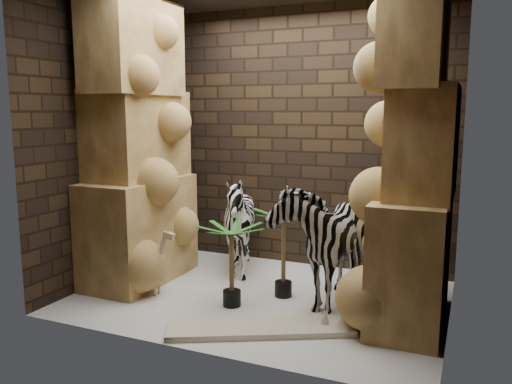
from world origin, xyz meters
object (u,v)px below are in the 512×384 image
at_px(palm_back, 232,265).
at_px(surfboard, 260,328).
at_px(zebra_right, 324,229).
at_px(giraffe_toy, 148,259).
at_px(palm_front, 284,253).
at_px(zebra_left, 239,230).

distance_m(palm_back, surfboard, 0.72).
xyz_separation_m(zebra_right, giraffe_toy, (-1.65, -0.52, -0.35)).
height_order(palm_front, surfboard, palm_front).
height_order(giraffe_toy, palm_back, palm_back).
bearing_deg(giraffe_toy, palm_back, 0.48).
relative_size(zebra_right, palm_back, 1.78).
relative_size(zebra_left, surfboard, 0.74).
relative_size(zebra_right, zebra_left, 1.24).
bearing_deg(zebra_right, surfboard, -105.95).
relative_size(zebra_right, palm_front, 1.60).
distance_m(giraffe_toy, palm_front, 1.34).
bearing_deg(surfboard, zebra_left, 95.00).
distance_m(palm_front, surfboard, 0.94).
distance_m(zebra_left, palm_front, 0.81).
height_order(zebra_left, palm_front, zebra_left).
xyz_separation_m(zebra_left, giraffe_toy, (-0.57, -0.90, -0.16)).
xyz_separation_m(zebra_left, palm_back, (0.33, -0.86, -0.12)).
relative_size(zebra_left, palm_back, 1.44).
bearing_deg(surfboard, giraffe_toy, 137.95).
bearing_deg(palm_front, zebra_right, 8.12).
xyz_separation_m(palm_front, surfboard, (0.10, -0.83, -0.42)).
xyz_separation_m(giraffe_toy, palm_back, (0.90, 0.04, 0.04)).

